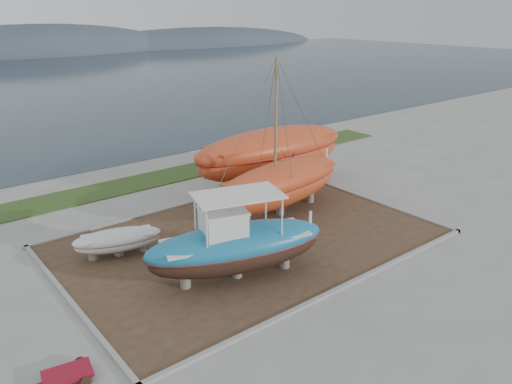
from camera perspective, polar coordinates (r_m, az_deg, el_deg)
ground at (r=22.73m, az=5.52°, el=-8.95°), size 140.00×140.00×0.00m
dirt_patch at (r=25.39m, az=-0.77°, el=-5.47°), size 18.00×12.00×0.06m
curb_frame at (r=25.37m, az=-0.77°, el=-5.37°), size 18.60×12.60×0.15m
grass_strip at (r=34.52m, az=-12.59°, el=1.21°), size 44.00×3.00×0.08m
blue_caique at (r=21.19m, az=-2.27°, el=-5.16°), size 8.32×4.66×3.82m
white_dinghy at (r=24.47m, az=-15.48°, el=-5.63°), size 4.38×2.65×1.23m
orange_sailboat at (r=27.01m, az=2.93°, el=6.02°), size 9.43×3.67×8.69m
orange_bare_hull at (r=32.26m, az=1.82°, el=3.87°), size 11.49×3.88×3.72m
red_trailer at (r=17.82m, az=-20.73°, el=-19.10°), size 2.40×1.48×0.32m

